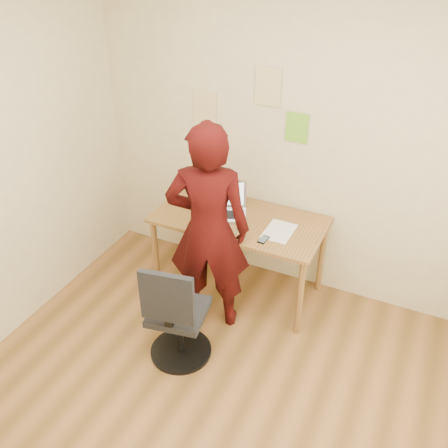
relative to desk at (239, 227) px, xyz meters
The scene contains 10 objects.
room 1.58m from the desk, 76.84° to the right, with size 3.58×3.58×2.78m.
desk is the anchor object (origin of this frame).
laptop 0.20m from the desk, 165.51° to the left, with size 0.43×0.41×0.24m.
paper_sheet 0.37m from the desk, ahead, with size 0.21×0.31×0.00m, color white.
phone 0.37m from the desk, 35.32° to the right, with size 0.07×0.12×0.01m.
wall_note_left 1.02m from the desk, 143.54° to the left, with size 0.21×0.00×0.30m, color #DFC385.
wall_note_mid 1.15m from the desk, 79.95° to the left, with size 0.21×0.00×0.30m, color #DFC385.
wall_note_right 0.93m from the desk, 48.22° to the left, with size 0.18×0.00×0.24m, color #72BD2A.
office_chair 0.98m from the desk, 94.64° to the right, with size 0.47×0.48×0.90m.
person 0.49m from the desk, 98.21° to the right, with size 0.63×0.41×1.72m, color #310706.
Camera 1 is at (1.05, -1.81, 2.90)m, focal length 40.00 mm.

